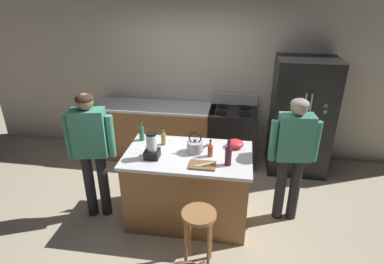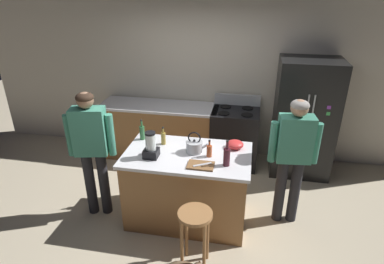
{
  "view_description": "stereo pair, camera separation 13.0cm",
  "coord_description": "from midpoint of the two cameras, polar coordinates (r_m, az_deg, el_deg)",
  "views": [
    {
      "loc": [
        0.57,
        -3.4,
        2.86
      ],
      "look_at": [
        0.0,
        0.3,
        1.1
      ],
      "focal_mm": 30.55,
      "sensor_mm": 36.0,
      "label": 1
    },
    {
      "loc": [
        0.69,
        -3.38,
        2.86
      ],
      "look_at": [
        0.0,
        0.3,
        1.1
      ],
      "focal_mm": 30.55,
      "sensor_mm": 36.0,
      "label": 2
    }
  ],
  "objects": [
    {
      "name": "mixing_bowl",
      "position": [
        4.1,
        6.65,
        -2.05
      ],
      "size": [
        0.21,
        0.21,
        0.1
      ],
      "primitive_type": "ellipsoid",
      "color": "red",
      "rests_on": "kitchen_island"
    },
    {
      "name": "bottle_vinegar",
      "position": [
        4.14,
        -5.91,
        -1.12
      ],
      "size": [
        0.06,
        0.06,
        0.24
      ],
      "color": "olive",
      "rests_on": "kitchen_island"
    },
    {
      "name": "refrigerator",
      "position": [
        5.34,
        17.8,
        2.52
      ],
      "size": [
        0.9,
        0.73,
        1.83
      ],
      "color": "black",
      "rests_on": "ground_plane"
    },
    {
      "name": "back_wall",
      "position": [
        5.59,
        1.92,
        9.46
      ],
      "size": [
        8.0,
        0.1,
        2.7
      ],
      "primitive_type": "cube",
      "color": "beige",
      "rests_on": "ground_plane"
    },
    {
      "name": "blender_appliance",
      "position": [
        3.84,
        -7.99,
        -2.68
      ],
      "size": [
        0.17,
        0.17,
        0.32
      ],
      "color": "black",
      "rests_on": "kitchen_island"
    },
    {
      "name": "cutting_board",
      "position": [
        3.69,
        0.83,
        -5.82
      ],
      "size": [
        0.3,
        0.2,
        0.02
      ],
      "primitive_type": "cube",
      "color": "brown",
      "rests_on": "kitchen_island"
    },
    {
      "name": "bar_stool",
      "position": [
        3.51,
        0.09,
        -16.01
      ],
      "size": [
        0.36,
        0.36,
        0.72
      ],
      "color": "#9E6B3D",
      "rests_on": "ground_plane"
    },
    {
      "name": "person_by_sink_right",
      "position": [
        4.08,
        16.37,
        -3.01
      ],
      "size": [
        0.6,
        0.26,
        1.66
      ],
      "color": "#26262B",
      "rests_on": "ground_plane"
    },
    {
      "name": "tea_kettle",
      "position": [
        3.95,
        -0.39,
        -2.49
      ],
      "size": [
        0.28,
        0.2,
        0.27
      ],
      "color": "#B7BABF",
      "rests_on": "kitchen_island"
    },
    {
      "name": "bottle_wine",
      "position": [
        3.68,
        5.34,
        -4.15
      ],
      "size": [
        0.08,
        0.08,
        0.32
      ],
      "color": "#471923",
      "rests_on": "kitchen_island"
    },
    {
      "name": "stove_range",
      "position": [
        5.46,
        6.31,
        -0.76
      ],
      "size": [
        0.76,
        0.65,
        1.13
      ],
      "color": "black",
      "rests_on": "ground_plane"
    },
    {
      "name": "kitchen_island",
      "position": [
        4.2,
        -1.52,
        -9.48
      ],
      "size": [
        1.53,
        0.91,
        0.95
      ],
      "color": "#9E6B3D",
      "rests_on": "ground_plane"
    },
    {
      "name": "person_by_island_left",
      "position": [
        4.18,
        -18.08,
        -2.25
      ],
      "size": [
        0.6,
        0.3,
        1.69
      ],
      "color": "#26262B",
      "rests_on": "ground_plane"
    },
    {
      "name": "bottle_olive_oil",
      "position": [
        4.29,
        -9.64,
        -0.17
      ],
      "size": [
        0.07,
        0.07,
        0.28
      ],
      "color": "#2D6638",
      "rests_on": "kitchen_island"
    },
    {
      "name": "ground_plane",
      "position": [
        4.48,
        -1.45,
        -14.5
      ],
      "size": [
        14.0,
        14.0,
        0.0
      ],
      "primitive_type": "plane",
      "color": "beige"
    },
    {
      "name": "bottle_cooking_sauce",
      "position": [
        3.86,
        2.25,
        -3.21
      ],
      "size": [
        0.06,
        0.06,
        0.22
      ],
      "color": "#B24C26",
      "rests_on": "kitchen_island"
    },
    {
      "name": "back_counter_run",
      "position": [
        5.67,
        -6.75,
        0.11
      ],
      "size": [
        2.0,
        0.64,
        0.95
      ],
      "color": "#9E6B3D",
      "rests_on": "ground_plane"
    },
    {
      "name": "chef_knife",
      "position": [
        3.68,
        1.14,
        -5.67
      ],
      "size": [
        0.21,
        0.14,
        0.01
      ],
      "primitive_type": "cube",
      "rotation": [
        0.0,
        0.0,
        0.52
      ],
      "color": "#B7BABF",
      "rests_on": "cutting_board"
    }
  ]
}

